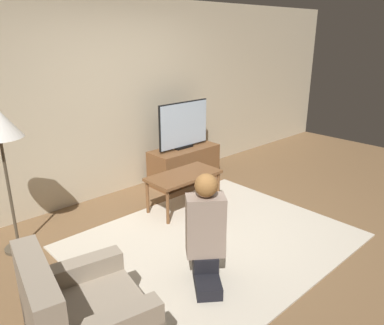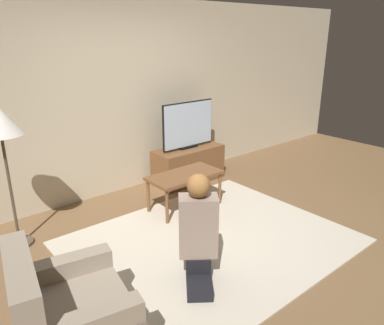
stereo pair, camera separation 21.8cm
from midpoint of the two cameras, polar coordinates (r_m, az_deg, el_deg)
ground_plane at (r=4.16m, az=1.82°, el=-11.98°), size 10.00×10.00×0.00m
wall_back at (r=5.18m, az=-13.38°, el=9.22°), size 10.00×0.06×2.60m
rug at (r=4.15m, az=1.82°, el=-11.89°), size 2.83×2.28×0.02m
tv_stand at (r=5.66m, az=-2.30°, el=-0.33°), size 1.07×0.46×0.52m
tv at (r=5.49m, az=-2.41°, el=5.71°), size 0.90×0.08×0.69m
coffee_table at (r=4.71m, az=-2.60°, el=-2.40°), size 0.93×0.47×0.47m
person_kneeling at (r=3.33m, az=0.18°, el=-9.94°), size 0.65×0.75×1.02m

